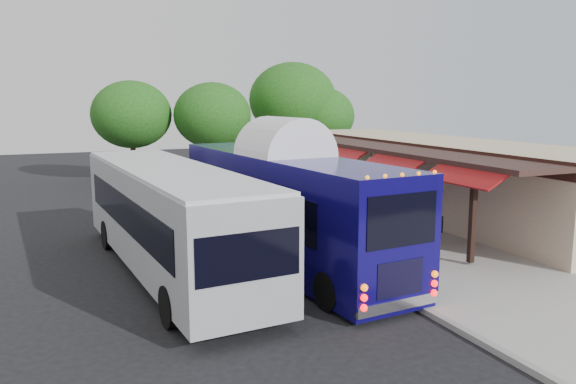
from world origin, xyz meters
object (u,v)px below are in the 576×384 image
coach_bus (285,201)px  ped_a (400,228)px  ped_c (280,180)px  city_bus (169,214)px  ped_d (280,180)px  ped_b (418,223)px  sign_board (439,225)px

coach_bus → ped_a: size_ratio=6.52×
ped_a → ped_c: (0.57, 12.43, -0.00)m
city_bus → ped_d: size_ratio=8.28×
ped_b → ped_d: 13.16m
city_bus → ped_b: (8.73, -1.22, -0.78)m
coach_bus → city_bus: size_ratio=0.96×
ped_a → ped_c: ped_a is taller
city_bus → sign_board: size_ratio=11.37×
coach_bus → ped_c: (4.35, 11.08, -1.01)m
city_bus → ped_b: 8.85m
ped_a → ped_b: (1.08, 0.46, 0.01)m
city_bus → ped_a: city_bus is taller
coach_bus → sign_board: size_ratio=10.95×
ped_a → sign_board: (2.08, 0.57, -0.18)m
ped_c → ped_d: bearing=-144.8°
city_bus → ped_b: bearing=-12.6°
city_bus → ped_c: bearing=48.0°
city_bus → ped_d: city_bus is taller
coach_bus → ped_d: bearing=63.1°
city_bus → ped_a: size_ratio=6.77×
ped_a → ped_d: (1.08, 13.62, -0.17)m
ped_d → city_bus: bearing=59.7°
coach_bus → ped_b: 5.03m
ped_b → ped_d: size_ratio=1.23×
city_bus → ped_c: size_ratio=6.80×
ped_a → sign_board: size_ratio=1.68×
ped_a → ped_b: ped_b is taller
ped_a → ped_b: size_ratio=0.99×
ped_b → sign_board: 1.03m
coach_bus → ped_c: bearing=63.2°
city_bus → ped_a: bearing=-17.0°
ped_d → ped_a: bearing=91.4°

